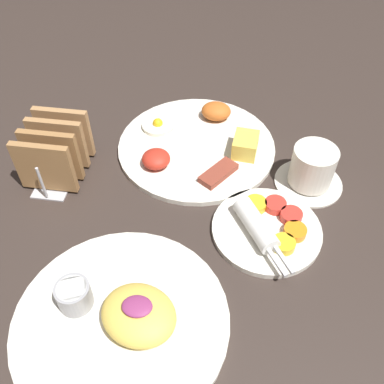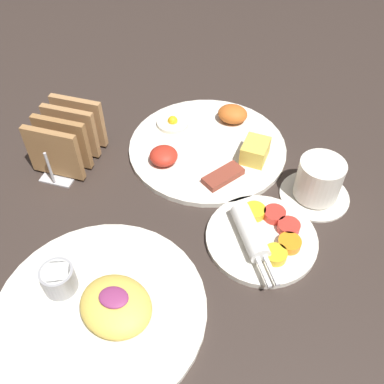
{
  "view_description": "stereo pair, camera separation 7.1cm",
  "coord_description": "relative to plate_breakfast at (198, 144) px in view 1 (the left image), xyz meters",
  "views": [
    {
      "loc": [
        0.14,
        -0.44,
        0.55
      ],
      "look_at": [
        0.07,
        0.04,
        0.03
      ],
      "focal_mm": 40.0,
      "sensor_mm": 36.0,
      "label": 1
    },
    {
      "loc": [
        0.21,
        -0.42,
        0.55
      ],
      "look_at": [
        0.07,
        0.04,
        0.03
      ],
      "focal_mm": 40.0,
      "sensor_mm": 36.0,
      "label": 2
    }
  ],
  "objects": [
    {
      "name": "ground_plane",
      "position": [
        -0.06,
        -0.19,
        -0.01
      ],
      "size": [
        3.0,
        3.0,
        0.0
      ],
      "primitive_type": "plane",
      "color": "#332823"
    },
    {
      "name": "plate_foreground",
      "position": [
        -0.05,
        -0.37,
        0.0
      ],
      "size": [
        0.3,
        0.3,
        0.06
      ],
      "color": "silver",
      "rests_on": "ground_plane"
    },
    {
      "name": "plate_condiments",
      "position": [
        0.14,
        -0.19,
        0.0
      ],
      "size": [
        0.18,
        0.19,
        0.04
      ],
      "color": "silver",
      "rests_on": "ground_plane"
    },
    {
      "name": "coffee_cup",
      "position": [
        0.21,
        -0.07,
        0.03
      ],
      "size": [
        0.12,
        0.12,
        0.08
      ],
      "color": "silver",
      "rests_on": "ground_plane"
    },
    {
      "name": "plate_breakfast",
      "position": [
        0.0,
        0.0,
        0.0
      ],
      "size": [
        0.3,
        0.3,
        0.05
      ],
      "color": "silver",
      "rests_on": "ground_plane"
    },
    {
      "name": "toast_rack",
      "position": [
        -0.24,
        -0.1,
        0.04
      ],
      "size": [
        0.1,
        0.15,
        0.1
      ],
      "color": "#B7B7BC",
      "rests_on": "ground_plane"
    }
  ]
}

